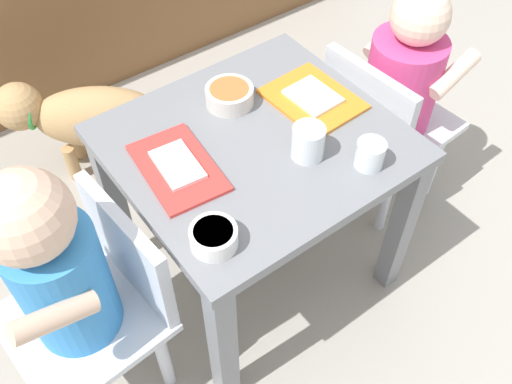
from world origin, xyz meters
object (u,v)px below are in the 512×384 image
Objects in this scene: seated_child_left at (65,274)px; veggie_bowl_near at (214,237)px; water_cup_left at (370,155)px; dining_table at (256,169)px; food_tray_right at (313,98)px; veggie_bowl_far at (230,95)px; water_cup_right at (308,144)px; seated_child_right at (399,83)px; food_tray_left at (178,167)px; dog at (84,116)px.

veggie_bowl_near is (0.23, -0.13, 0.06)m from seated_child_left.
water_cup_left is at bearing -3.46° from veggie_bowl_near.
dining_table is 0.82× the size of seated_child_left.
veggie_bowl_near is at bearing -142.09° from dining_table.
food_tray_right is 0.21m from water_cup_left.
food_tray_right is at bearing 5.67° from seated_child_left.
seated_child_left is at bearing 165.49° from water_cup_left.
veggie_bowl_far reaches higher than dining_table.
water_cup_left is 0.12m from water_cup_right.
food_tray_right is (0.17, 0.02, 0.09)m from dining_table.
food_tray_right is 0.43m from veggie_bowl_near.
food_tray_left is at bearing 178.61° from seated_child_right.
seated_child_left is at bearing -113.70° from dog.
water_cup_right is (0.22, -0.68, 0.30)m from dog.
water_cup_left is 0.35m from veggie_bowl_near.
food_tray_right is at bearing -33.92° from veggie_bowl_far.
dining_table is 2.55× the size of food_tray_left.
water_cup_right is at bearing -81.44° from veggie_bowl_far.
veggie_bowl_near reaches higher than dining_table.
dog is at bearing 121.00° from food_tray_right.
veggie_bowl_near is (-0.21, -0.16, 0.11)m from dining_table.
dining_table is 9.87× the size of water_cup_left.
water_cup_right is 0.83× the size of veggie_bowl_near.
water_cup_right reaches higher than water_cup_left.
dining_table is at bearing 37.91° from veggie_bowl_near.
dog is 2.15× the size of food_tray_right.
dog is (0.27, 0.62, -0.23)m from seated_child_left.
seated_child_right is 0.38m from water_cup_left.
dining_table is 0.44m from seated_child_right.
water_cup_left reaches higher than veggie_bowl_near.
water_cup_right is (0.22, -0.12, 0.02)m from food_tray_left.
seated_child_left is 0.27m from veggie_bowl_near.
food_tray_left is 2.63× the size of veggie_bowl_near.
dining_table reaches higher than dog.
food_tray_left reaches higher than dog.
dog is (-0.17, 0.59, -0.18)m from dining_table.
food_tray_left is (0.27, 0.06, 0.05)m from seated_child_left.
dog is 7.72× the size of water_cup_left.
food_tray_left is (-0.17, 0.02, 0.09)m from dining_table.
food_tray_left is 1.08× the size of food_tray_right.
dining_table is at bearing 125.62° from water_cup_left.
seated_child_right reaches higher than dining_table.
food_tray_left is 0.19m from veggie_bowl_near.
food_tray_left is at bearing -180.00° from food_tray_right.
water_cup_left is 0.33m from veggie_bowl_far.
veggie_bowl_near is at bearing 176.54° from water_cup_left.
dog is 0.63m from food_tray_left.
food_tray_left is (-0.00, -0.56, 0.27)m from dog.
food_tray_left is 0.26m from water_cup_right.
food_tray_left is at bearing 172.04° from dining_table.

